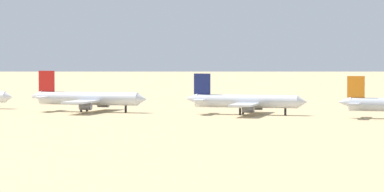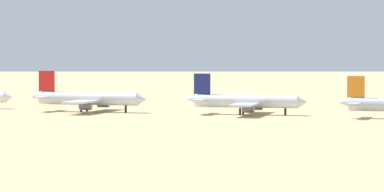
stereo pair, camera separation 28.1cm
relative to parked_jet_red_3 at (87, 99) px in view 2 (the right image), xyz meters
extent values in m
plane|color=tan|center=(55.04, -3.15, -4.70)|extent=(4000.00, 4000.00, 0.00)
pyramid|color=gray|center=(-367.66, 1113.37, 28.21)|extent=(357.78, 287.24, 65.82)
cone|color=white|center=(-35.37, 6.17, -0.34)|extent=(3.46, 4.21, 3.94)
cylinder|color=silver|center=(0.43, 0.04, 0.04)|extent=(36.41, 7.84, 4.52)
cone|color=silver|center=(20.00, 1.86, 0.04)|extent=(3.77, 4.59, 4.29)
cone|color=silver|center=(-19.14, -1.78, 0.72)|extent=(4.85, 4.24, 3.84)
cube|color=red|center=(-15.31, -1.42, 5.97)|extent=(5.90, 1.11, 7.34)
cube|color=silver|center=(-15.73, 3.08, 0.49)|extent=(4.31, 7.98, 0.41)
cube|color=silver|center=(-14.90, -5.92, 0.49)|extent=(4.31, 7.98, 0.41)
cube|color=silver|center=(1.56, 0.14, -0.63)|extent=(10.99, 36.70, 0.63)
cylinder|color=slate|center=(1.90, 8.69, -2.22)|extent=(4.28, 2.85, 2.49)
cylinder|color=slate|center=(3.47, -8.19, -2.22)|extent=(4.28, 2.85, 2.49)
cylinder|color=black|center=(14.11, 1.31, -3.46)|extent=(0.79, 0.79, 2.49)
cylinder|color=black|center=(-1.51, 2.58, -3.46)|extent=(0.79, 0.79, 2.49)
cylinder|color=black|center=(-1.00, -2.82, -3.46)|extent=(0.79, 0.79, 2.49)
cylinder|color=silver|center=(56.45, 5.56, -0.16)|extent=(34.88, 8.74, 4.33)
cone|color=silver|center=(75.12, 7.98, -0.16)|extent=(3.75, 4.49, 4.11)
cone|color=silver|center=(37.79, 3.14, 0.49)|extent=(4.76, 4.20, 3.68)
cube|color=navy|center=(41.44, 3.61, 5.52)|extent=(5.65, 1.26, 7.03)
cube|color=silver|center=(40.88, 7.90, 0.27)|extent=(4.38, 7.74, 0.39)
cube|color=silver|center=(41.99, -0.68, 0.27)|extent=(4.38, 7.74, 0.39)
cube|color=silver|center=(57.53, 5.70, -0.81)|extent=(11.75, 35.27, 0.61)
cylinder|color=slate|center=(57.55, 13.88, -2.32)|extent=(4.17, 2.86, 2.38)
cylinder|color=slate|center=(59.64, -2.21, -2.32)|extent=(4.17, 2.86, 2.38)
cylinder|color=black|center=(69.50, 7.25, -3.51)|extent=(0.76, 0.76, 2.38)
cylinder|color=black|center=(54.51, 7.93, -3.51)|extent=(0.76, 0.76, 2.38)
cylinder|color=black|center=(55.18, 2.78, -3.51)|extent=(0.76, 0.76, 2.38)
cone|color=silver|center=(90.55, 1.51, 0.37)|extent=(4.56, 3.99, 3.59)
cube|color=orange|center=(94.13, 1.85, 5.29)|extent=(5.52, 1.06, 6.87)
cube|color=silver|center=(93.72, 6.06, 0.16)|extent=(4.06, 7.48, 0.38)
cube|color=silver|center=(94.54, -2.36, 0.16)|extent=(4.06, 7.48, 0.38)
camera|label=1|loc=(159.00, -312.79, 17.00)|focal=93.75mm
camera|label=2|loc=(159.26, -312.69, 17.00)|focal=93.75mm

